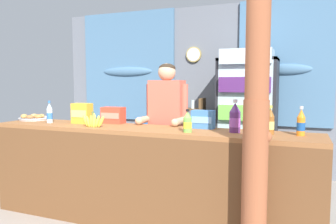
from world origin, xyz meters
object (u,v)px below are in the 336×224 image
(shopkeeper, at_px, (167,119))
(snack_box_biscuit, at_px, (203,119))
(soda_bottle_water, at_px, (50,113))
(snack_box_crackers, at_px, (113,115))
(stall_counter, at_px, (138,168))
(pastry_tray, at_px, (34,118))
(soda_bottle_grape_soda, at_px, (235,119))
(snack_box_choco_powder, at_px, (82,113))
(soda_bottle_lime_soda, at_px, (188,122))
(timber_post, at_px, (256,107))
(soda_bottle_iced_tea, at_px, (270,122))
(bottle_shelf_rack, at_px, (188,134))
(banana_bunch, at_px, (93,121))
(soda_bottle_orange_soda, at_px, (301,123))
(plastic_lawn_chair, at_px, (140,143))
(drink_fridge, at_px, (247,110))

(shopkeeper, relative_size, snack_box_biscuit, 7.50)
(soda_bottle_water, xyz_separation_m, snack_box_crackers, (0.67, 0.21, -0.01))
(stall_counter, relative_size, snack_box_crackers, 13.67)
(pastry_tray, bearing_deg, soda_bottle_grape_soda, -2.71)
(soda_bottle_grape_soda, height_order, snack_box_choco_powder, soda_bottle_grape_soda)
(soda_bottle_lime_soda, xyz_separation_m, pastry_tray, (-1.97, 0.25, -0.06))
(soda_bottle_grape_soda, bearing_deg, snack_box_biscuit, 156.19)
(timber_post, relative_size, snack_box_crackers, 10.62)
(stall_counter, distance_m, soda_bottle_water, 1.22)
(soda_bottle_iced_tea, bearing_deg, bottle_shelf_rack, 125.41)
(soda_bottle_grape_soda, height_order, banana_bunch, soda_bottle_grape_soda)
(shopkeeper, bearing_deg, soda_bottle_orange_soda, -16.41)
(stall_counter, bearing_deg, banana_bunch, -177.14)
(soda_bottle_iced_tea, bearing_deg, soda_bottle_grape_soda, -177.03)
(soda_bottle_lime_soda, bearing_deg, stall_counter, 179.92)
(timber_post, xyz_separation_m, plastic_lawn_chair, (-1.91, 1.92, -0.72))
(snack_box_choco_powder, distance_m, pastry_tray, 0.74)
(soda_bottle_iced_tea, bearing_deg, shopkeeper, 159.74)
(stall_counter, height_order, soda_bottle_lime_soda, soda_bottle_lime_soda)
(plastic_lawn_chair, distance_m, shopkeeper, 1.45)
(soda_bottle_iced_tea, distance_m, pastry_tray, 2.66)
(timber_post, relative_size, plastic_lawn_chair, 2.94)
(soda_bottle_water, bearing_deg, soda_bottle_lime_soda, -3.43)
(stall_counter, relative_size, timber_post, 1.29)
(soda_bottle_water, distance_m, soda_bottle_orange_soda, 2.53)
(banana_bunch, bearing_deg, drink_fridge, 57.87)
(shopkeeper, xyz_separation_m, soda_bottle_orange_soda, (1.35, -0.40, 0.06))
(plastic_lawn_chair, bearing_deg, banana_bunch, -79.02)
(pastry_tray, bearing_deg, drink_fridge, 36.67)
(plastic_lawn_chair, xyz_separation_m, soda_bottle_iced_tea, (1.97, -1.47, 0.56))
(drink_fridge, relative_size, snack_box_biscuit, 8.60)
(bottle_shelf_rack, bearing_deg, soda_bottle_iced_tea, -54.59)
(snack_box_biscuit, xyz_separation_m, banana_bunch, (-1.03, -0.31, -0.03))
(shopkeeper, relative_size, soda_bottle_orange_soda, 6.57)
(pastry_tray, bearing_deg, snack_box_crackers, 3.11)
(snack_box_crackers, distance_m, pastry_tray, 1.04)
(drink_fridge, height_order, shopkeeper, drink_fridge)
(soda_bottle_iced_tea, xyz_separation_m, banana_bunch, (-1.65, -0.18, -0.04))
(drink_fridge, distance_m, snack_box_crackers, 1.98)
(snack_box_crackers, bearing_deg, soda_bottle_lime_soda, -18.19)
(soda_bottle_grape_soda, relative_size, snack_box_biscuit, 1.36)
(snack_box_choco_powder, relative_size, snack_box_biscuit, 1.01)
(timber_post, height_order, snack_box_biscuit, timber_post)
(drink_fridge, relative_size, bottle_shelf_rack, 1.58)
(soda_bottle_water, bearing_deg, soda_bottle_iced_tea, 1.50)
(soda_bottle_iced_tea, distance_m, banana_bunch, 1.66)
(snack_box_crackers, bearing_deg, drink_fridge, 53.50)
(plastic_lawn_chair, relative_size, banana_bunch, 3.25)
(snack_box_crackers, bearing_deg, snack_box_choco_powder, -157.26)
(soda_bottle_orange_soda, bearing_deg, timber_post, -123.36)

